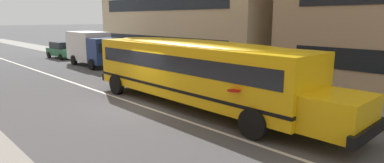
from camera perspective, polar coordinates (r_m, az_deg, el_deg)
ground_plane at (r=14.75m, az=-9.08°, el=-4.33°), size 400.00×400.00×0.00m
sidewalk_far at (r=19.50m, az=8.13°, el=-0.46°), size 120.00×3.00×0.01m
lane_centreline at (r=14.75m, az=-9.08°, el=-4.32°), size 110.00×0.16×0.01m
school_bus at (r=14.02m, az=0.63°, el=2.49°), size 13.50×3.28×3.01m
parked_car_green_near_corner at (r=34.46m, az=-22.28°, el=5.29°), size 3.99×2.06×1.64m
box_truck at (r=28.14m, az=-17.51°, el=5.87°), size 6.11×2.61×2.82m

